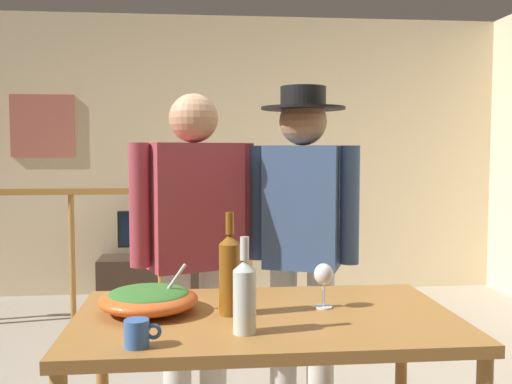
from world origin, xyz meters
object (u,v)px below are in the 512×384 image
object	(u,v)px
salad_bowl	(149,298)
person_standing_right	(302,231)
framed_picture	(42,126)
wine_glass	(324,276)
tv_console	(150,279)
serving_table	(265,336)
wine_bottle_amber	(230,273)
stair_railing	(136,234)
mug_blue	(138,333)
person_standing_left	(194,237)
wine_bottle_clear	(245,295)
flat_screen_tv	(149,230)

from	to	relation	value
salad_bowl	person_standing_right	world-z (taller)	person_standing_right
framed_picture	wine_glass	bearing A→B (deg)	-61.62
tv_console	serving_table	world-z (taller)	serving_table
wine_bottle_amber	stair_railing	bearing A→B (deg)	102.92
mug_blue	wine_glass	bearing A→B (deg)	30.03
tv_console	wine_glass	world-z (taller)	wine_glass
tv_console	person_standing_right	xyz separation A→B (m)	(0.93, -2.58, 0.78)
framed_picture	serving_table	world-z (taller)	framed_picture
salad_bowl	wine_glass	world-z (taller)	salad_bowl
wine_bottle_amber	tv_console	bearing A→B (deg)	99.59
framed_picture	wine_glass	size ratio (longest dim) A/B	3.46
wine_bottle_amber	person_standing_left	distance (m)	0.69
tv_console	wine_bottle_clear	world-z (taller)	wine_bottle_clear
serving_table	person_standing_left	distance (m)	0.77
tv_console	salad_bowl	bearing A→B (deg)	-85.32
serving_table	wine_bottle_clear	size ratio (longest dim) A/B	4.35
person_standing_left	salad_bowl	bearing A→B (deg)	54.11
serving_table	wine_bottle_amber	distance (m)	0.26
flat_screen_tv	person_standing_right	xyz separation A→B (m)	(0.93, -2.54, 0.33)
person_standing_right	salad_bowl	bearing A→B (deg)	63.98
stair_railing	wine_bottle_amber	size ratio (longest dim) A/B	7.80
serving_table	person_standing_right	xyz separation A→B (m)	(0.25, 0.68, 0.28)
flat_screen_tv	wine_glass	distance (m)	3.30
mug_blue	person_standing_right	size ratio (longest dim) A/B	0.07
salad_bowl	wine_bottle_clear	bearing A→B (deg)	-40.29
wine_glass	person_standing_right	distance (m)	0.63
stair_railing	wine_bottle_amber	distance (m)	2.73
framed_picture	person_standing_left	xyz separation A→B (m)	(1.41, -2.87, -0.63)
wine_glass	person_standing_left	xyz separation A→B (m)	(-0.48, 0.62, 0.06)
salad_bowl	wine_bottle_clear	xyz separation A→B (m)	(0.32, -0.27, 0.07)
framed_picture	wine_bottle_clear	distance (m)	4.13
serving_table	salad_bowl	bearing A→B (deg)	170.78
wine_glass	wine_bottle_clear	distance (m)	0.41
salad_bowl	person_standing_left	bearing A→B (deg)	75.42
framed_picture	wine_bottle_amber	size ratio (longest dim) A/B	1.57
stair_railing	wine_glass	size ratio (longest dim) A/B	17.13
framed_picture	mug_blue	world-z (taller)	framed_picture
stair_railing	person_standing_right	distance (m)	2.22
wine_bottle_clear	mug_blue	distance (m)	0.35
person_standing_left	wine_glass	bearing A→B (deg)	106.16
serving_table	salad_bowl	xyz separation A→B (m)	(-0.41, 0.07, 0.13)
flat_screen_tv	wine_bottle_clear	distance (m)	3.49
stair_railing	person_standing_left	world-z (taller)	person_standing_left
person_standing_left	flat_screen_tv	bearing A→B (deg)	-101.92
flat_screen_tv	serving_table	world-z (taller)	flat_screen_tv
flat_screen_tv	person_standing_left	bearing A→B (deg)	-80.61
salad_bowl	wine_bottle_clear	distance (m)	0.43
tv_console	serving_table	distance (m)	3.37
wine_glass	person_standing_right	bearing A→B (deg)	87.11
salad_bowl	mug_blue	size ratio (longest dim) A/B	3.20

